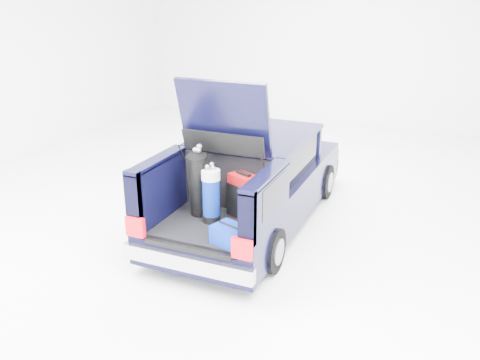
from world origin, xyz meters
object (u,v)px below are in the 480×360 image
at_px(black_golf_bag, 199,185).
at_px(blue_golf_bag, 211,195).
at_px(blue_duffel, 232,236).
at_px(car, 255,181).
at_px(red_suitcase, 243,196).

distance_m(black_golf_bag, blue_golf_bag, 0.27).
distance_m(blue_golf_bag, blue_duffel, 0.78).
height_order(car, blue_duffel, car).
bearing_deg(blue_golf_bag, red_suitcase, 46.32).
distance_m(red_suitcase, blue_duffel, 0.86).
bearing_deg(red_suitcase, car, 128.90).
xyz_separation_m(car, red_suitcase, (0.30, -1.19, 0.23)).
distance_m(car, red_suitcase, 1.25).
distance_m(car, black_golf_bag, 1.48).
height_order(car, red_suitcase, car).
distance_m(car, blue_duffel, 2.07).
height_order(red_suitcase, black_golf_bag, black_golf_bag).
xyz_separation_m(red_suitcase, blue_duffel, (0.20, -0.81, -0.19)).
relative_size(car, red_suitcase, 7.20).
xyz_separation_m(black_golf_bag, blue_golf_bag, (0.23, -0.10, -0.08)).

